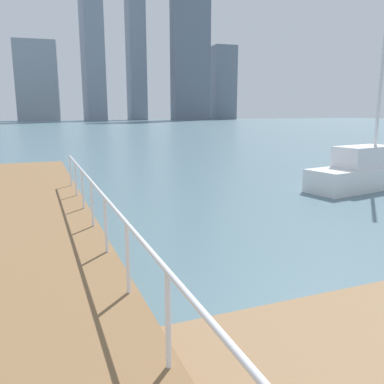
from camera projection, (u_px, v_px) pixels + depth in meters
name	position (u px, v px, depth m)	size (l,w,h in m)	color
ground_plane	(178.00, 203.00, 13.06)	(300.00, 300.00, 0.00)	slate
moored_boat_2	(371.00, 171.00, 15.68)	(6.46, 2.56, 7.55)	white
skyline_tower_1	(38.00, 82.00, 132.96)	(13.45, 8.94, 26.11)	#8C939E
skyline_tower_3	(136.00, 59.00, 146.62)	(6.03, 8.79, 44.48)	gray
skyline_tower_4	(190.00, 22.00, 142.03)	(13.63, 6.36, 69.63)	slate
skyline_tower_5	(221.00, 84.00, 163.88)	(9.15, 12.91, 29.10)	slate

